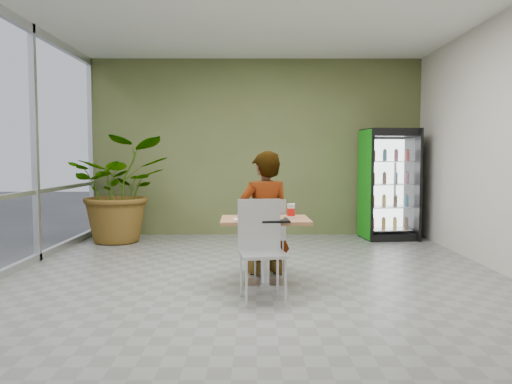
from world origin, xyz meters
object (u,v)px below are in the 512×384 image
chair_far (267,230)px  soda_cup (291,211)px  cafeteria_tray (269,220)px  potted_plant (120,189)px  chair_near (261,241)px  dining_table (265,238)px  seated_woman (264,225)px  beverage_fridge (389,184)px

chair_far → soda_cup: chair_far is taller
cafeteria_tray → potted_plant: bearing=127.4°
chair_near → dining_table: bearing=75.0°
soda_cup → potted_plant: potted_plant is taller
chair_far → seated_woman: 0.08m
chair_near → soda_cup: bearing=47.4°
seated_woman → beverage_fridge: bearing=-148.3°
dining_table → soda_cup: soda_cup is taller
chair_near → potted_plant: (-2.32, 3.40, 0.30)m
chair_near → potted_plant: 4.12m
soda_cup → cafeteria_tray: bearing=-133.2°
chair_far → seated_woman: bearing=-72.7°
dining_table → beverage_fridge: size_ratio=0.52×
chair_near → seated_woman: size_ratio=0.56×
beverage_fridge → seated_woman: bearing=-137.3°
chair_near → seated_woman: 1.09m
chair_far → beverage_fridge: beverage_fridge is taller
beverage_fridge → potted_plant: (-4.59, -0.28, -0.07)m
soda_cup → potted_plant: bearing=132.6°
cafeteria_tray → soda_cup: bearing=46.8°
chair_far → potted_plant: (-2.40, 2.35, 0.35)m
soda_cup → beverage_fridge: (1.93, 3.17, 0.13)m
seated_woman → potted_plant: potted_plant is taller
chair_near → beverage_fridge: beverage_fridge is taller
dining_table → potted_plant: size_ratio=0.56×
seated_woman → potted_plant: size_ratio=1.02×
soda_cup → chair_far: bearing=115.4°
seated_woman → beverage_fridge: (2.21, 2.59, 0.36)m
soda_cup → potted_plant: size_ratio=0.09×
seated_woman → potted_plant: 3.32m
chair_near → chair_far: bearing=76.2°
seated_woman → cafeteria_tray: size_ratio=4.37×
dining_table → soda_cup: 0.41m
potted_plant → seated_woman: bearing=-44.2°
chair_far → chair_near: chair_near is taller
dining_table → soda_cup: (0.28, -0.01, 0.29)m
chair_far → beverage_fridge: size_ratio=0.48×
seated_woman → chair_near: bearing=69.2°
beverage_fridge → potted_plant: beverage_fridge is taller
chair_far → chair_near: bearing=67.4°
chair_near → potted_plant: bearing=115.2°
dining_table → potted_plant: bearing=129.5°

